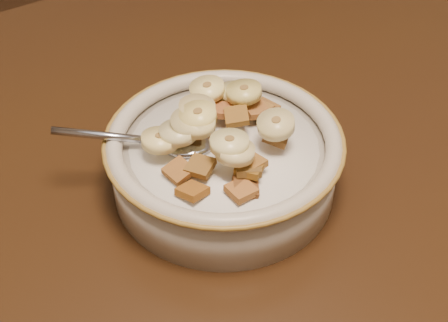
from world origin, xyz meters
TOP-DOWN VIEW (x-y plane):
  - cereal_bowl at (0.20, 0.02)m, footprint 0.20×0.20m
  - milk at (0.20, 0.02)m, footprint 0.16×0.16m
  - spoon at (0.17, 0.04)m, footprint 0.06×0.05m
  - cereal_square_0 at (0.16, 0.00)m, footprint 0.03×0.03m
  - cereal_square_1 at (0.22, 0.04)m, footprint 0.03×0.03m
  - cereal_square_2 at (0.18, -0.03)m, footprint 0.03×0.03m
  - cereal_square_3 at (0.24, 0.08)m, footprint 0.03×0.03m
  - cereal_square_4 at (0.15, 0.01)m, footprint 0.02×0.02m
  - cereal_square_5 at (0.24, 0.03)m, footprint 0.03×0.02m
  - cereal_square_6 at (0.22, 0.03)m, footprint 0.03×0.03m
  - cereal_square_7 at (0.19, -0.02)m, footprint 0.03×0.03m
  - cereal_square_8 at (0.23, -0.01)m, footprint 0.03×0.03m
  - cereal_square_9 at (0.22, 0.07)m, footprint 0.02×0.02m
  - cereal_square_10 at (0.25, 0.03)m, footprint 0.02×0.02m
  - cereal_square_11 at (0.25, 0.02)m, footprint 0.03×0.03m
  - cereal_square_12 at (0.18, -0.04)m, footprint 0.02×0.02m
  - cereal_square_13 at (0.17, 0.05)m, footprint 0.02×0.02m
  - cereal_square_14 at (0.26, 0.04)m, footprint 0.03×0.03m
  - cereal_square_15 at (0.23, 0.06)m, footprint 0.02×0.02m
  - cereal_square_16 at (0.20, -0.02)m, footprint 0.02×0.02m
  - cereal_square_17 at (0.15, -0.01)m, footprint 0.03×0.02m
  - cereal_square_18 at (0.25, 0.03)m, footprint 0.02×0.02m
  - cereal_square_19 at (0.19, -0.02)m, footprint 0.03×0.03m
  - cereal_square_20 at (0.20, 0.07)m, footprint 0.03×0.03m
  - cereal_square_21 at (0.18, 0.04)m, footprint 0.03×0.03m
  - banana_slice_0 at (0.18, 0.03)m, footprint 0.04×0.04m
  - banana_slice_1 at (0.18, 0.03)m, footprint 0.04×0.04m
  - banana_slice_2 at (0.22, 0.07)m, footprint 0.04×0.04m
  - banana_slice_3 at (0.15, 0.04)m, footprint 0.04×0.04m
  - banana_slice_4 at (0.19, -0.01)m, footprint 0.04×0.04m
  - banana_slice_5 at (0.24, 0.04)m, footprint 0.04×0.04m
  - banana_slice_6 at (0.16, 0.04)m, footprint 0.04×0.04m
  - banana_slice_7 at (0.18, 0.03)m, footprint 0.04×0.04m
  - banana_slice_8 at (0.23, -0.01)m, footprint 0.04×0.04m
  - banana_slice_9 at (0.24, 0.06)m, footprint 0.04×0.04m
  - banana_slice_10 at (0.19, 0.04)m, footprint 0.04×0.04m
  - banana_slice_11 at (0.19, -0.01)m, footprint 0.04×0.04m

SIDE VIEW (x-z plane):
  - cereal_bowl at x=0.20m, z-range 0.75..0.80m
  - milk at x=0.20m, z-range 0.80..0.80m
  - spoon at x=0.17m, z-range 0.80..0.81m
  - cereal_square_3 at x=0.24m, z-range 0.80..0.81m
  - cereal_square_14 at x=0.26m, z-range 0.80..0.81m
  - cereal_square_2 at x=0.18m, z-range 0.80..0.81m
  - cereal_square_17 at x=0.15m, z-range 0.80..0.81m
  - cereal_square_12 at x=0.18m, z-range 0.80..0.81m
  - cereal_square_18 at x=0.25m, z-range 0.80..0.81m
  - cereal_square_4 at x=0.15m, z-range 0.80..0.81m
  - cereal_square_15 at x=0.23m, z-range 0.80..0.81m
  - cereal_square_11 at x=0.25m, z-range 0.80..0.81m
  - cereal_square_0 at x=0.16m, z-range 0.80..0.81m
  - cereal_square_10 at x=0.25m, z-range 0.81..0.81m
  - cereal_square_16 at x=0.20m, z-range 0.80..0.81m
  - cereal_square_19 at x=0.19m, z-range 0.80..0.81m
  - cereal_square_9 at x=0.22m, z-range 0.80..0.81m
  - cereal_square_7 at x=0.19m, z-range 0.80..0.81m
  - cereal_square_20 at x=0.20m, z-range 0.81..0.81m
  - cereal_square_13 at x=0.17m, z-range 0.81..0.82m
  - cereal_square_5 at x=0.24m, z-range 0.81..0.82m
  - cereal_square_8 at x=0.23m, z-range 0.80..0.82m
  - cereal_square_1 at x=0.22m, z-range 0.81..0.82m
  - banana_slice_3 at x=0.15m, z-range 0.81..0.82m
  - banana_slice_9 at x=0.24m, z-range 0.81..0.82m
  - cereal_square_21 at x=0.18m, z-range 0.81..0.82m
  - cereal_square_6 at x=0.22m, z-range 0.81..0.82m
  - banana_slice_6 at x=0.16m, z-range 0.81..0.83m
  - banana_slice_2 at x=0.22m, z-range 0.82..0.83m
  - banana_slice_4 at x=0.19m, z-range 0.82..0.83m
  - banana_slice_5 at x=0.24m, z-range 0.82..0.83m
  - banana_slice_8 at x=0.23m, z-range 0.82..0.83m
  - banana_slice_0 at x=0.18m, z-range 0.82..0.83m
  - banana_slice_7 at x=0.18m, z-range 0.82..0.83m
  - banana_slice_10 at x=0.19m, z-range 0.82..0.83m
  - banana_slice_11 at x=0.19m, z-range 0.82..0.83m
  - banana_slice_1 at x=0.18m, z-range 0.82..0.84m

